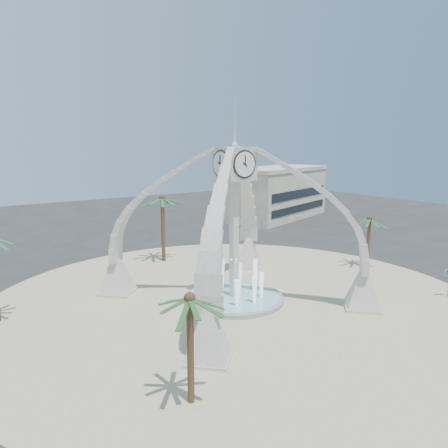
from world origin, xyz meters
TOP-DOWN VIEW (x-y plane):
  - ground at (0.00, 0.00)m, footprint 140.00×140.00m
  - plaza at (0.00, 0.00)m, footprint 40.00×40.00m
  - clock_tower at (-0.00, -0.00)m, footprint 17.94×17.94m
  - fountain at (0.00, 0.00)m, footprint 8.00×8.00m
  - building_ne at (30.00, 28.00)m, footprint 21.87×14.17m
  - palm_east at (17.13, 0.09)m, footprint 3.93×3.93m
  - palm_north at (0.99, 14.14)m, footprint 4.49×4.49m
  - palm_south at (-10.04, -10.10)m, footprint 4.79×4.79m

SIDE VIEW (x-z plane):
  - ground at x=0.00m, z-range 0.00..0.00m
  - plaza at x=0.00m, z-range 0.00..0.06m
  - fountain at x=0.00m, z-range -1.52..2.10m
  - building_ne at x=30.00m, z-range 0.01..8.61m
  - palm_east at x=17.13m, z-range 2.12..7.84m
  - palm_south at x=-10.04m, z-range 2.28..8.38m
  - clock_tower at x=0.00m, z-range -1.66..14.64m
  - palm_north at x=0.99m, z-range 2.93..10.62m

